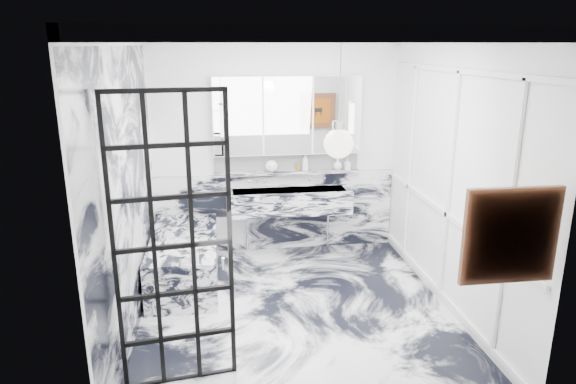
{
  "coord_description": "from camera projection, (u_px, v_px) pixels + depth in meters",
  "views": [
    {
      "loc": [
        -0.72,
        -4.76,
        2.69
      ],
      "look_at": [
        -0.01,
        0.5,
        1.16
      ],
      "focal_mm": 32.0,
      "sensor_mm": 36.0,
      "label": 1
    }
  ],
  "objects": [
    {
      "name": "floor",
      "position": [
        295.0,
        311.0,
        5.37
      ],
      "size": [
        3.6,
        3.6,
        0.0
      ],
      "primitive_type": "plane",
      "color": "silver",
      "rests_on": "ground"
    },
    {
      "name": "soap_bottle_a",
      "position": [
        305.0,
        162.0,
        6.72
      ],
      "size": [
        0.12,
        0.12,
        0.23
      ],
      "primitive_type": "imported",
      "rotation": [
        0.0,
        0.0,
        0.39
      ],
      "color": "#8C5919",
      "rests_on": "ledge"
    },
    {
      "name": "marble_clad_back",
      "position": [
        276.0,
        211.0,
        6.92
      ],
      "size": [
        3.18,
        0.05,
        1.05
      ],
      "primitive_type": "cube",
      "color": "silver",
      "rests_on": "floor"
    },
    {
      "name": "ledge",
      "position": [
        287.0,
        173.0,
        6.73
      ],
      "size": [
        1.9,
        0.14,
        0.04
      ],
      "primitive_type": "cube",
      "color": "silver",
      "rests_on": "wall_back"
    },
    {
      "name": "wall_right",
      "position": [
        452.0,
        177.0,
        5.19
      ],
      "size": [
        0.0,
        3.6,
        3.6
      ],
      "primitive_type": "plane",
      "rotation": [
        1.57,
        0.0,
        -1.57
      ],
      "color": "white",
      "rests_on": "floor"
    },
    {
      "name": "flower_vase",
      "position": [
        195.0,
        258.0,
        5.2
      ],
      "size": [
        0.08,
        0.08,
        0.12
      ],
      "primitive_type": "cylinder",
      "color": "silver",
      "rests_on": "bathtub"
    },
    {
      "name": "crittall_door",
      "position": [
        174.0,
        246.0,
        3.96
      ],
      "size": [
        0.88,
        0.16,
        2.38
      ],
      "primitive_type": null,
      "rotation": [
        0.0,
        0.0,
        0.14
      ],
      "color": "black",
      "rests_on": "floor"
    },
    {
      "name": "sconce_left",
      "position": [
        223.0,
        121.0,
        6.35
      ],
      "size": [
        0.07,
        0.07,
        0.4
      ],
      "primitive_type": "cylinder",
      "color": "white",
      "rests_on": "mirror_cabinet"
    },
    {
      "name": "face_pot",
      "position": [
        271.0,
        166.0,
        6.67
      ],
      "size": [
        0.16,
        0.16,
        0.16
      ],
      "primitive_type": "sphere",
      "color": "white",
      "rests_on": "ledge"
    },
    {
      "name": "bathtub",
      "position": [
        185.0,
        259.0,
        6.0
      ],
      "size": [
        0.75,
        1.65,
        0.55
      ],
      "primitive_type": "cube",
      "color": "silver",
      "rests_on": "floor"
    },
    {
      "name": "wall_back",
      "position": [
        275.0,
        147.0,
        6.7
      ],
      "size": [
        3.6,
        0.0,
        3.6
      ],
      "primitive_type": "plane",
      "rotation": [
        1.57,
        0.0,
        0.0
      ],
      "color": "white",
      "rests_on": "floor"
    },
    {
      "name": "pendant_light",
      "position": [
        339.0,
        144.0,
        3.83
      ],
      "size": [
        0.22,
        0.22,
        0.22
      ],
      "primitive_type": "sphere",
      "color": "white",
      "rests_on": "ceiling"
    },
    {
      "name": "panel_molding",
      "position": [
        449.0,
        186.0,
        5.22
      ],
      "size": [
        0.03,
        3.4,
        2.3
      ],
      "primitive_type": "cube",
      "color": "white",
      "rests_on": "floor"
    },
    {
      "name": "ceiling",
      "position": [
        296.0,
        32.0,
        4.6
      ],
      "size": [
        3.6,
        3.6,
        0.0
      ],
      "primitive_type": "plane",
      "rotation": [
        3.14,
        0.0,
        0.0
      ],
      "color": "white",
      "rests_on": "wall_back"
    },
    {
      "name": "wall_front",
      "position": [
        338.0,
        255.0,
        3.27
      ],
      "size": [
        3.6,
        0.0,
        3.6
      ],
      "primitive_type": "plane",
      "rotation": [
        -1.57,
        0.0,
        0.0
      ],
      "color": "white",
      "rests_on": "floor"
    },
    {
      "name": "artwork",
      "position": [
        511.0,
        236.0,
        3.45
      ],
      "size": [
        0.58,
        0.06,
        0.58
      ],
      "primitive_type": "cube",
      "color": "#B35412",
      "rests_on": "wall_front"
    },
    {
      "name": "mirror_cabinet",
      "position": [
        287.0,
        115.0,
        6.53
      ],
      "size": [
        1.9,
        0.16,
        1.0
      ],
      "primitive_type": "cube",
      "color": "white",
      "rests_on": "wall_back"
    },
    {
      "name": "amber_bottle",
      "position": [
        297.0,
        167.0,
        6.72
      ],
      "size": [
        0.04,
        0.04,
        0.1
      ],
      "primitive_type": "cylinder",
      "color": "#8C5919",
      "rests_on": "ledge"
    },
    {
      "name": "subway_tile",
      "position": [
        287.0,
        162.0,
        6.76
      ],
      "size": [
        1.9,
        0.03,
        0.23
      ],
      "primitive_type": "cube",
      "color": "white",
      "rests_on": "wall_back"
    },
    {
      "name": "trough_sink",
      "position": [
        289.0,
        201.0,
        6.67
      ],
      "size": [
        1.6,
        0.45,
        0.3
      ],
      "primitive_type": "cube",
      "color": "silver",
      "rests_on": "wall_back"
    },
    {
      "name": "soap_bottle_b",
      "position": [
        347.0,
        164.0,
        6.8
      ],
      "size": [
        0.08,
        0.08,
        0.15
      ],
      "primitive_type": "imported",
      "rotation": [
        0.0,
        0.0,
        0.18
      ],
      "color": "#4C4C51",
      "rests_on": "ledge"
    },
    {
      "name": "wall_left",
      "position": [
        126.0,
        188.0,
        4.78
      ],
      "size": [
        0.0,
        3.6,
        3.6
      ],
      "primitive_type": "plane",
      "rotation": [
        1.57,
        0.0,
        1.57
      ],
      "color": "white",
      "rests_on": "floor"
    },
    {
      "name": "marble_clad_left",
      "position": [
        128.0,
        194.0,
        4.8
      ],
      "size": [
        0.02,
        3.56,
        2.68
      ],
      "primitive_type": "cube",
      "color": "silver",
      "rests_on": "floor"
    },
    {
      "name": "soap_bottle_c",
      "position": [
        338.0,
        164.0,
        6.78
      ],
      "size": [
        0.16,
        0.16,
        0.15
      ],
      "primitive_type": "imported",
      "rotation": [
        0.0,
        0.0,
        0.39
      ],
      "color": "silver",
      "rests_on": "ledge"
    },
    {
      "name": "sconce_right",
      "position": [
        352.0,
        118.0,
        6.56
      ],
      "size": [
        0.07,
        0.07,
        0.4
      ],
      "primitive_type": "cylinder",
      "color": "white",
      "rests_on": "mirror_cabinet"
    }
  ]
}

